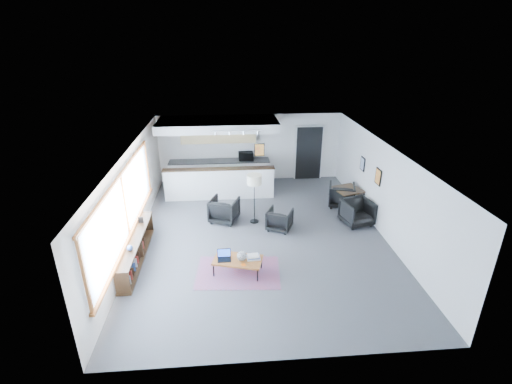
{
  "coord_description": "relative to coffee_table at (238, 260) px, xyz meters",
  "views": [
    {
      "loc": [
        -0.91,
        -9.36,
        5.4
      ],
      "look_at": [
        -0.11,
        0.4,
        1.19
      ],
      "focal_mm": 26.0,
      "sensor_mm": 36.0,
      "label": 1
    }
  ],
  "objects": [
    {
      "name": "room",
      "position": [
        0.73,
        1.78,
        0.95
      ],
      "size": [
        7.02,
        9.02,
        2.62
      ],
      "color": "#47474A",
      "rests_on": "ground"
    },
    {
      "name": "microwave",
      "position": [
        0.54,
        5.93,
        0.77
      ],
      "size": [
        0.56,
        0.33,
        0.37
      ],
      "primitive_type": "imported",
      "rotation": [
        0.0,
        0.0,
        0.04
      ],
      "color": "black",
      "rests_on": "kitchenette"
    },
    {
      "name": "doorway",
      "position": [
        3.03,
        6.2,
        0.72
      ],
      "size": [
        1.1,
        0.12,
        2.15
      ],
      "color": "black",
      "rests_on": "room"
    },
    {
      "name": "coaster",
      "position": [
        0.12,
        -0.25,
        0.03
      ],
      "size": [
        0.13,
        0.13,
        0.01
      ],
      "rotation": [
        0.0,
        0.0,
        0.35
      ],
      "color": "#E5590C",
      "rests_on": "coffee_table"
    },
    {
      "name": "armchair_right",
      "position": [
        1.32,
        2.09,
        -0.0
      ],
      "size": [
        0.88,
        0.86,
        0.7
      ],
      "primitive_type": "imported",
      "rotation": [
        0.0,
        0.0,
        2.71
      ],
      "color": "black",
      "rests_on": "floor"
    },
    {
      "name": "wall_art_upper",
      "position": [
        4.2,
        3.48,
        1.15
      ],
      "size": [
        0.03,
        0.34,
        0.44
      ],
      "color": "black",
      "rests_on": "room"
    },
    {
      "name": "kilim_rug",
      "position": [
        0.0,
        0.0,
        -0.34
      ],
      "size": [
        2.12,
        1.53,
        0.01
      ],
      "rotation": [
        0.0,
        0.0,
        -0.08
      ],
      "color": "#693852",
      "rests_on": "floor"
    },
    {
      "name": "wall_art_lower",
      "position": [
        4.2,
        2.18,
        1.2
      ],
      "size": [
        0.03,
        0.38,
        0.48
      ],
      "color": "black",
      "rests_on": "room"
    },
    {
      "name": "console",
      "position": [
        -2.57,
        0.73,
        -0.02
      ],
      "size": [
        0.35,
        3.0,
        0.8
      ],
      "color": "#301F11",
      "rests_on": "floor"
    },
    {
      "name": "track_light",
      "position": [
        0.14,
        3.98,
        2.18
      ],
      "size": [
        1.6,
        0.07,
        0.15
      ],
      "color": "silver",
      "rests_on": "room"
    },
    {
      "name": "dining_chair_far",
      "position": [
        3.63,
        3.56,
        0.01
      ],
      "size": [
        0.85,
        0.82,
        0.72
      ],
      "primitive_type": "imported",
      "rotation": [
        0.0,
        0.0,
        2.87
      ],
      "color": "black",
      "rests_on": "floor"
    },
    {
      "name": "dining_chair_near",
      "position": [
        3.72,
        2.23,
        0.01
      ],
      "size": [
        0.84,
        0.81,
        0.73
      ],
      "primitive_type": "imported",
      "rotation": [
        0.0,
        0.0,
        0.24
      ],
      "color": "black",
      "rests_on": "floor"
    },
    {
      "name": "kitchenette",
      "position": [
        -0.47,
        5.49,
        1.03
      ],
      "size": [
        4.2,
        1.96,
        2.6
      ],
      "color": "white",
      "rests_on": "floor"
    },
    {
      "name": "window",
      "position": [
        -2.73,
        0.88,
        1.1
      ],
      "size": [
        0.1,
        5.95,
        1.66
      ],
      "color": "#8CBFFF",
      "rests_on": "room"
    },
    {
      "name": "book_stack",
      "position": [
        0.38,
        0.01,
        0.07
      ],
      "size": [
        0.33,
        0.28,
        0.1
      ],
      "rotation": [
        0.0,
        0.0,
        0.06
      ],
      "color": "silver",
      "rests_on": "coffee_table"
    },
    {
      "name": "armchair_left",
      "position": [
        -0.32,
        2.77,
        0.06
      ],
      "size": [
        1.01,
        0.98,
        0.82
      ],
      "primitive_type": "imported",
      "rotation": [
        0.0,
        0.0,
        2.79
      ],
      "color": "black",
      "rests_on": "floor"
    },
    {
      "name": "coffee_table",
      "position": [
        0.0,
        0.0,
        0.0
      ],
      "size": [
        1.28,
        0.91,
        0.38
      ],
      "rotation": [
        0.0,
        0.0,
        -0.27
      ],
      "color": "brown",
      "rests_on": "floor"
    },
    {
      "name": "ceramic_pot",
      "position": [
        0.09,
        -0.05,
        0.15
      ],
      "size": [
        0.24,
        0.24,
        0.24
      ],
      "rotation": [
        0.0,
        0.0,
        0.04
      ],
      "color": "gray",
      "rests_on": "coffee_table"
    },
    {
      "name": "dining_table",
      "position": [
        3.73,
        3.3,
        0.3
      ],
      "size": [
        1.06,
        1.06,
        0.71
      ],
      "rotation": [
        0.0,
        0.0,
        0.31
      ],
      "color": "#301F11",
      "rests_on": "floor"
    },
    {
      "name": "floor_lamp",
      "position": [
        0.6,
        2.61,
        1.0
      ],
      "size": [
        0.51,
        0.51,
        1.56
      ],
      "rotation": [
        0.0,
        0.0,
        -0.14
      ],
      "color": "black",
      "rests_on": "floor"
    },
    {
      "name": "laptop",
      "position": [
        -0.33,
        0.06,
        0.1
      ],
      "size": [
        0.33,
        0.27,
        0.23
      ],
      "rotation": [
        0.0,
        0.0,
        0.01
      ],
      "color": "black",
      "rests_on": "coffee_table"
    }
  ]
}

